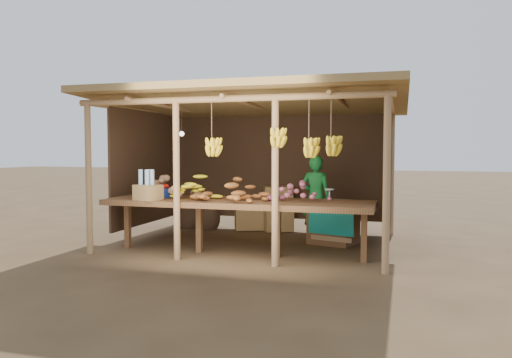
# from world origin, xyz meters

# --- Properties ---
(ground) EXTENTS (60.00, 60.00, 0.00)m
(ground) POSITION_xyz_m (0.00, 0.00, 0.00)
(ground) COLOR brown
(ground) RESTS_ON ground
(stall_structure) EXTENTS (4.70, 3.50, 2.43)m
(stall_structure) POSITION_xyz_m (0.08, -0.02, 1.91)
(stall_structure) COLOR #A88056
(stall_structure) RESTS_ON ground
(counter) EXTENTS (3.90, 1.05, 0.80)m
(counter) POSITION_xyz_m (0.00, -0.95, 0.74)
(counter) COLOR brown
(counter) RESTS_ON ground
(potato_heap) EXTENTS (1.14, 0.74, 0.37)m
(potato_heap) POSITION_xyz_m (-1.20, -0.85, 0.99)
(potato_heap) COLOR #98704E
(potato_heap) RESTS_ON counter
(sweet_potato_heap) EXTENTS (1.09, 0.76, 0.36)m
(sweet_potato_heap) POSITION_xyz_m (-0.05, -1.10, 0.98)
(sweet_potato_heap) COLOR #A05C29
(sweet_potato_heap) RESTS_ON counter
(onion_heap) EXTENTS (0.97, 0.76, 0.36)m
(onion_heap) POSITION_xyz_m (0.89, -0.86, 0.98)
(onion_heap) COLOR #AD546C
(onion_heap) RESTS_ON counter
(banana_pile) EXTENTS (0.77, 0.61, 0.35)m
(banana_pile) POSITION_xyz_m (-0.67, -0.90, 0.98)
(banana_pile) COLOR #FFF628
(banana_pile) RESTS_ON counter
(tomato_basin) EXTENTS (0.38, 0.38, 0.20)m
(tomato_basin) POSITION_xyz_m (-1.25, -0.87, 0.88)
(tomato_basin) COLOR navy
(tomato_basin) RESTS_ON counter
(bottle_box) EXTENTS (0.42, 0.37, 0.44)m
(bottle_box) POSITION_xyz_m (-1.24, -1.32, 0.97)
(bottle_box) COLOR #9F7A47
(bottle_box) RESTS_ON counter
(vendor) EXTENTS (0.57, 0.42, 1.43)m
(vendor) POSITION_xyz_m (0.90, 0.50, 0.72)
(vendor) COLOR #1A7831
(vendor) RESTS_ON ground
(tarp_crate) EXTENTS (0.92, 0.85, 0.91)m
(tarp_crate) POSITION_xyz_m (1.22, 0.32, 0.37)
(tarp_crate) COLOR brown
(tarp_crate) RESTS_ON ground
(carton_stack) EXTENTS (1.21, 0.59, 0.83)m
(carton_stack) POSITION_xyz_m (-0.12, 1.20, 0.36)
(carton_stack) COLOR #9F7A47
(carton_stack) RESTS_ON ground
(burlap_sacks) EXTENTS (0.86, 0.45, 0.61)m
(burlap_sacks) POSITION_xyz_m (-1.49, 1.12, 0.27)
(burlap_sacks) COLOR #483121
(burlap_sacks) RESTS_ON ground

